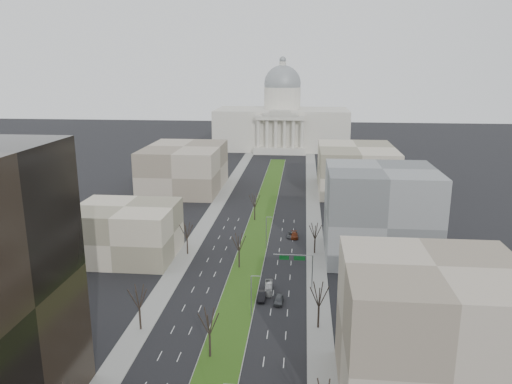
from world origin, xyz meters
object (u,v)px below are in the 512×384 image
Objects in this scene: car_grey_near at (279,300)px; car_black at (262,296)px; car_red at (294,235)px; box_van at (269,288)px; car_grey_far at (291,235)px.

car_grey_near is 0.96× the size of car_black.
car_black is at bearing -101.62° from car_red.
car_black is 4.26m from box_van.
car_grey_near reaches higher than car_red.
car_grey_near is at bearing -20.43° from car_black.
car_black reaches higher than car_red.
car_grey_near is 43.12m from car_grey_far.
car_black is at bearing 162.06° from car_grey_near.
box_van reaches higher than car_grey_near.
car_grey_far is at bearing 80.79° from box_van.
car_grey_near is 0.99× the size of car_grey_far.
box_van is at bearing -100.74° from car_red.
car_grey_far is (-0.95, 0.39, -0.10)m from car_red.
car_red is 0.77× the size of box_van.
box_van is (1.20, 4.09, 0.13)m from car_black.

